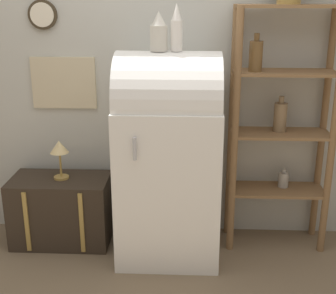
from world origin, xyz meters
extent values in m
plane|color=#7A664C|center=(0.00, 0.00, 0.00)|extent=(12.00, 12.00, 0.00)
cube|color=#B7B7AD|center=(0.00, 0.58, 1.35)|extent=(7.00, 0.05, 2.70)
cylinder|color=#382D1E|center=(-0.90, 0.54, 1.66)|extent=(0.21, 0.03, 0.21)
cylinder|color=beige|center=(-0.90, 0.52, 1.66)|extent=(0.17, 0.01, 0.17)
cube|color=#C6B793|center=(-0.79, 0.54, 1.18)|extent=(0.47, 0.02, 0.38)
cube|color=white|center=(0.00, 0.22, 0.55)|extent=(0.70, 0.66, 1.10)
cylinder|color=white|center=(0.00, 0.22, 1.14)|extent=(0.69, 0.63, 0.63)
cylinder|color=#B7B7BC|center=(-0.19, -0.13, 0.90)|extent=(0.02, 0.02, 0.15)
cube|color=#33281E|center=(-0.81, 0.31, 0.25)|extent=(0.72, 0.39, 0.51)
cube|color=#AD8942|center=(-1.01, 0.11, 0.25)|extent=(0.03, 0.01, 0.46)
cube|color=#AD8942|center=(-0.61, 0.11, 0.25)|extent=(0.03, 0.01, 0.46)
cylinder|color=olive|center=(0.45, 0.25, 0.87)|extent=(0.05, 0.05, 1.74)
cylinder|color=olive|center=(1.12, 0.25, 0.87)|extent=(0.05, 0.05, 1.74)
cylinder|color=olive|center=(0.45, 0.51, 0.87)|extent=(0.05, 0.05, 1.74)
cylinder|color=olive|center=(1.12, 0.51, 0.87)|extent=(0.05, 0.05, 1.74)
cube|color=olive|center=(0.79, 0.38, 0.42)|extent=(0.70, 0.28, 0.02)
cube|color=olive|center=(0.79, 0.38, 0.86)|extent=(0.70, 0.28, 0.02)
cube|color=olive|center=(0.79, 0.38, 1.29)|extent=(0.70, 0.28, 0.02)
cube|color=olive|center=(0.79, 0.38, 1.73)|extent=(0.70, 0.28, 0.02)
cylinder|color=brown|center=(0.58, 0.35, 1.40)|extent=(0.09, 0.09, 0.20)
cylinder|color=brown|center=(0.58, 0.35, 1.53)|extent=(0.04, 0.04, 0.05)
cylinder|color=#9E998E|center=(0.84, 0.42, 0.49)|extent=(0.08, 0.08, 0.11)
cylinder|color=#9E998E|center=(0.84, 0.42, 0.56)|extent=(0.03, 0.03, 0.03)
cylinder|color=#7F6647|center=(0.78, 0.41, 0.97)|extent=(0.09, 0.09, 0.20)
cylinder|color=#7F6647|center=(0.78, 0.41, 1.10)|extent=(0.04, 0.04, 0.05)
cylinder|color=#AD8942|center=(0.78, 0.40, 1.76)|extent=(0.16, 0.16, 0.04)
cylinder|color=beige|center=(-0.06, 0.21, 1.53)|extent=(0.11, 0.11, 0.16)
cone|color=beige|center=(-0.06, 0.21, 1.65)|extent=(0.09, 0.09, 0.09)
cylinder|color=white|center=(0.05, 0.21, 1.55)|extent=(0.07, 0.07, 0.19)
cone|color=white|center=(0.05, 0.21, 1.70)|extent=(0.06, 0.06, 0.10)
cylinder|color=#AD8942|center=(-0.79, 0.32, 0.52)|extent=(0.11, 0.11, 0.02)
cylinder|color=#AD8942|center=(-0.79, 0.32, 0.62)|extent=(0.02, 0.02, 0.18)
cone|color=#DBC184|center=(-0.79, 0.32, 0.75)|extent=(0.13, 0.13, 0.09)
camera|label=1|loc=(0.13, -2.83, 1.81)|focal=50.00mm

